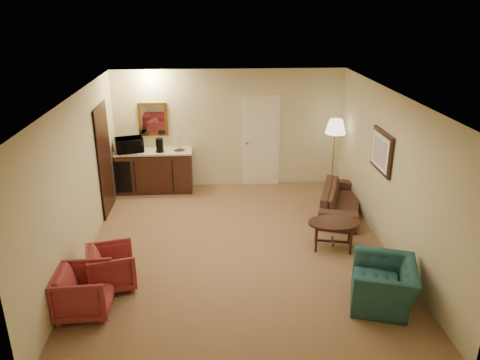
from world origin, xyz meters
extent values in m
plane|color=brown|center=(0.00, 0.00, 0.00)|extent=(6.00, 6.00, 0.00)
cube|color=beige|center=(0.00, 3.00, 1.30)|extent=(5.00, 0.02, 2.60)
cube|color=beige|center=(-2.50, 0.00, 1.30)|extent=(0.02, 6.00, 2.60)
cube|color=beige|center=(2.50, 0.00, 1.30)|extent=(0.02, 6.00, 2.60)
cube|color=white|center=(0.00, 0.00, 2.60)|extent=(5.00, 6.00, 0.02)
cube|color=beige|center=(0.70, 2.97, 1.02)|extent=(0.82, 0.06, 2.05)
cube|color=black|center=(-2.47, 1.70, 1.05)|extent=(0.06, 0.98, 2.10)
cube|color=gold|center=(-1.65, 2.97, 1.55)|extent=(0.62, 0.04, 0.72)
cube|color=black|center=(2.46, 0.40, 1.55)|extent=(0.06, 0.90, 0.70)
cube|color=#371C11|center=(-1.65, 2.72, 0.46)|extent=(1.64, 0.58, 0.92)
imported|color=black|center=(2.12, 1.30, 0.36)|extent=(1.10, 1.91, 0.72)
imported|color=#1B4344|center=(1.90, -1.66, 0.42)|extent=(0.87, 1.09, 0.83)
imported|color=maroon|center=(-1.90, -0.98, 0.34)|extent=(0.75, 0.78, 0.68)
imported|color=maroon|center=(-2.15, -1.60, 0.36)|extent=(0.68, 0.72, 0.72)
cube|color=black|center=(1.60, -0.09, 0.25)|extent=(0.97, 0.75, 0.50)
cube|color=#B1823B|center=(2.20, 2.40, 0.82)|extent=(0.51, 0.51, 1.63)
cylinder|color=black|center=(-1.00, 2.65, 0.16)|extent=(0.34, 0.34, 0.32)
imported|color=black|center=(-2.15, 2.67, 1.11)|extent=(0.62, 0.46, 0.38)
cylinder|color=black|center=(-1.51, 2.62, 1.07)|extent=(0.16, 0.16, 0.29)
camera|label=1|loc=(-0.41, -6.98, 3.94)|focal=35.00mm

